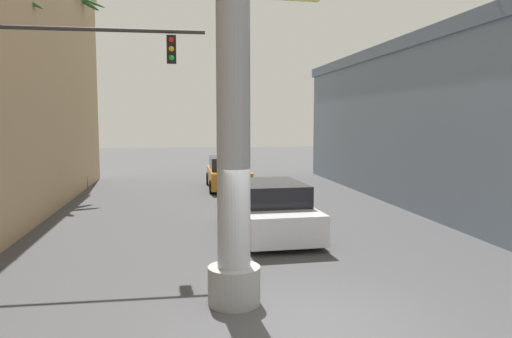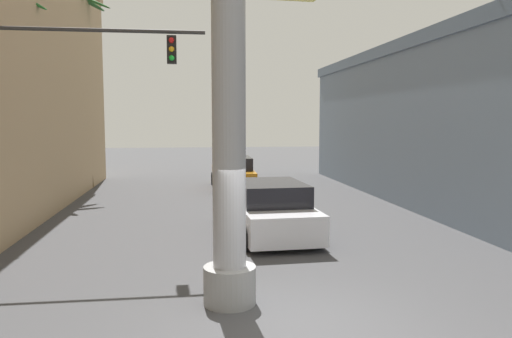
{
  "view_description": "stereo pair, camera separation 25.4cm",
  "coord_description": "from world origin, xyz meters",
  "views": [
    {
      "loc": [
        -2.01,
        -7.54,
        3.36
      ],
      "look_at": [
        0.0,
        5.32,
        2.08
      ],
      "focal_mm": 35.0,
      "sensor_mm": 36.0,
      "label": 1
    },
    {
      "loc": [
        -1.75,
        -7.57,
        3.36
      ],
      "look_at": [
        0.0,
        5.32,
        2.08
      ],
      "focal_mm": 35.0,
      "sensor_mm": 36.0,
      "label": 2
    }
  ],
  "objects": [
    {
      "name": "traffic_light_mast",
      "position": [
        -5.16,
        5.59,
        4.09
      ],
      "size": [
        5.78,
        0.32,
        5.7
      ],
      "color": "#333333",
      "rests_on": "ground"
    },
    {
      "name": "ground_plane",
      "position": [
        0.0,
        10.0,
        0.0
      ],
      "size": [
        88.65,
        88.65,
        0.0
      ],
      "primitive_type": "plane",
      "color": "#424244"
    },
    {
      "name": "palm_tree_mid_left",
      "position": [
        -7.56,
        9.71,
        4.4
      ],
      "size": [
        2.54,
        2.38,
        7.54
      ],
      "color": "brown",
      "rests_on": "ground"
    },
    {
      "name": "car_lead",
      "position": [
        0.61,
        6.65,
        0.74
      ],
      "size": [
        2.31,
        4.85,
        1.56
      ],
      "color": "black",
      "rests_on": "ground"
    },
    {
      "name": "car_far",
      "position": [
        0.4,
        16.78,
        0.74
      ],
      "size": [
        2.06,
        4.63,
        1.56
      ],
      "color": "black",
      "rests_on": "ground"
    },
    {
      "name": "street_lamp",
      "position": [
        6.54,
        5.3,
        4.54
      ],
      "size": [
        2.94,
        0.28,
        7.46
      ],
      "color": "#59595E",
      "rests_on": "ground"
    },
    {
      "name": "pedestrian_mid_right",
      "position": [
        6.65,
        8.28,
        0.96
      ],
      "size": [
        0.48,
        0.48,
        1.65
      ],
      "color": "gray",
      "rests_on": "ground"
    },
    {
      "name": "palm_tree_far_left",
      "position": [
        -6.98,
        17.99,
        5.65
      ],
      "size": [
        3.25,
        3.19,
        9.42
      ],
      "color": "brown",
      "rests_on": "ground"
    }
  ]
}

